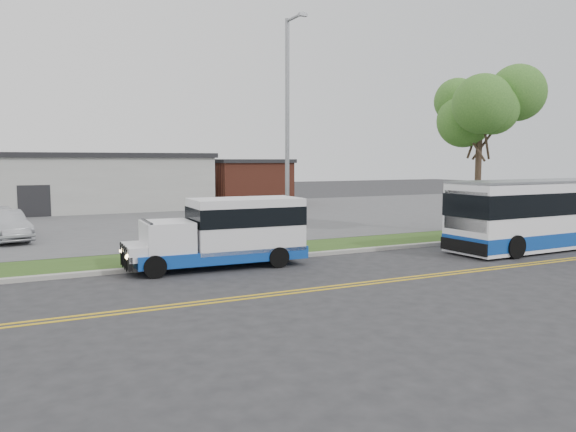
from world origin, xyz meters
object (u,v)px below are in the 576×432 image
streetlight_near (288,126)px  parked_car_b (2,223)px  transit_bus (554,213)px  tree_east (480,113)px  parked_car_a (5,226)px  shuttle_bus (229,230)px

streetlight_near → parked_car_b: streetlight_near is taller
transit_bus → parked_car_b: transit_bus is taller
tree_east → parked_car_a: tree_east is taller
shuttle_bus → transit_bus: 14.47m
streetlight_near → parked_car_a: streetlight_near is taller
tree_east → parked_car_a: bearing=160.9°
tree_east → streetlight_near: size_ratio=0.88×
tree_east → shuttle_bus: (-14.46, -2.42, -4.89)m
streetlight_near → shuttle_bus: bearing=-148.1°
tree_east → parked_car_a: (-21.73, 7.52, -5.39)m
tree_east → shuttle_bus: size_ratio=1.28×
transit_bus → parked_car_b: 25.81m
transit_bus → streetlight_near: bearing=156.3°
streetlight_near → transit_bus: 12.26m
parked_car_a → parked_car_b: (-0.10, 1.83, -0.03)m
parked_car_a → streetlight_near: bearing=-49.3°
tree_east → shuttle_bus: 15.46m
transit_bus → parked_car_b: (-21.66, 14.01, -0.73)m
parked_car_b → shuttle_bus: bearing=-69.0°
streetlight_near → parked_car_a: bearing=144.0°
shuttle_bus → parked_car_a: bearing=128.5°
transit_bus → parked_car_a: size_ratio=2.51×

